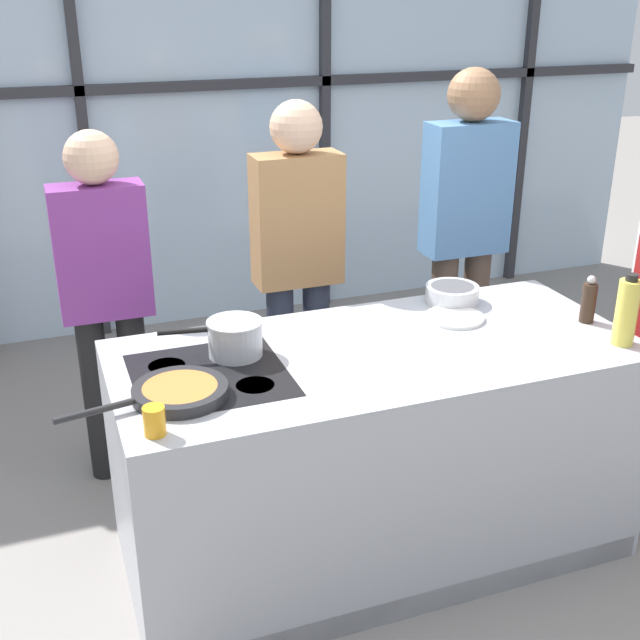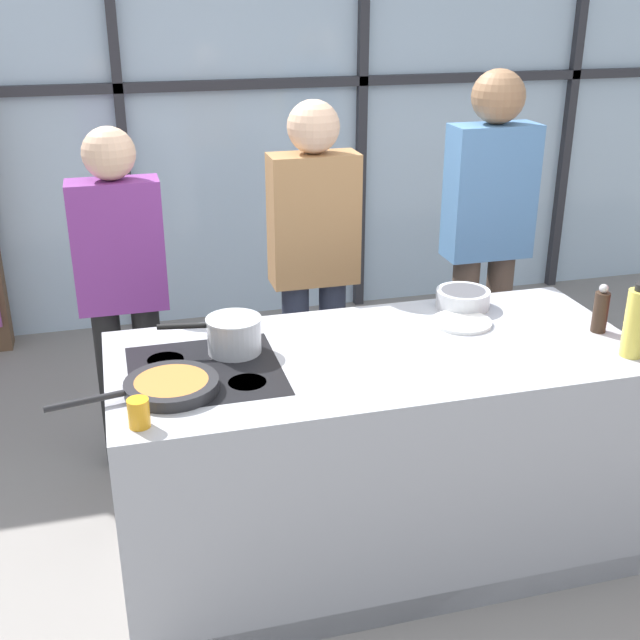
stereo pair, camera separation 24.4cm
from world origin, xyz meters
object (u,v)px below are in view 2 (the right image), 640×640
(oil_bottle, at_px, (636,322))
(mixing_bowl, at_px, (463,298))
(spectator_center_left, at_px, (314,256))
(spectator_center_right, at_px, (487,228))
(white_plate, at_px, (462,322))
(pepper_grinder, at_px, (601,310))
(saucepan, at_px, (233,334))
(spectator_far_left, at_px, (122,282))
(frying_pan, at_px, (169,386))
(juice_glass_near, at_px, (139,413))

(oil_bottle, bearing_deg, mixing_bowl, 123.22)
(spectator_center_left, height_order, spectator_center_right, spectator_center_right)
(spectator_center_left, relative_size, white_plate, 7.09)
(pepper_grinder, bearing_deg, saucepan, 172.55)
(spectator_far_left, height_order, frying_pan, spectator_far_left)
(frying_pan, height_order, juice_glass_near, juice_glass_near)
(white_plate, bearing_deg, saucepan, -178.58)
(frying_pan, relative_size, juice_glass_near, 6.07)
(mixing_bowl, height_order, juice_glass_near, juice_glass_near)
(white_plate, distance_m, mixing_bowl, 0.19)
(spectator_center_right, xyz_separation_m, frying_pan, (-1.63, -1.03, -0.12))
(juice_glass_near, bearing_deg, oil_bottle, 1.73)
(oil_bottle, bearing_deg, spectator_center_left, 126.20)
(frying_pan, distance_m, saucepan, 0.36)
(spectator_far_left, distance_m, frying_pan, 1.04)
(mixing_bowl, relative_size, oil_bottle, 0.81)
(white_plate, xyz_separation_m, pepper_grinder, (0.47, -0.20, 0.08))
(saucepan, bearing_deg, spectator_center_left, 57.19)
(spectator_far_left, height_order, pepper_grinder, spectator_far_left)
(spectator_center_right, xyz_separation_m, mixing_bowl, (-0.39, -0.59, -0.10))
(spectator_far_left, bearing_deg, pepper_grinder, 151.14)
(spectator_center_left, bearing_deg, saucepan, 57.19)
(mixing_bowl, xyz_separation_m, pepper_grinder, (0.40, -0.37, 0.05))
(saucepan, bearing_deg, pepper_grinder, -7.45)
(spectator_center_right, bearing_deg, juice_glass_near, 35.45)
(frying_pan, distance_m, oil_bottle, 1.64)
(spectator_center_right, height_order, white_plate, spectator_center_right)
(saucepan, relative_size, juice_glass_near, 4.06)
(spectator_far_left, height_order, white_plate, spectator_far_left)
(pepper_grinder, height_order, juice_glass_near, pepper_grinder)
(spectator_far_left, relative_size, frying_pan, 2.86)
(mixing_bowl, distance_m, juice_glass_near, 1.49)
(mixing_bowl, bearing_deg, saucepan, -169.14)
(saucepan, xyz_separation_m, pepper_grinder, (1.38, -0.18, 0.02))
(spectator_center_left, xyz_separation_m, spectator_center_right, (0.87, 0.00, 0.07))
(spectator_far_left, height_order, spectator_center_left, spectator_center_left)
(spectator_center_left, relative_size, frying_pan, 3.00)
(spectator_center_right, height_order, pepper_grinder, spectator_center_right)
(frying_pan, height_order, oil_bottle, oil_bottle)
(saucepan, bearing_deg, spectator_center_right, 29.64)
(oil_bottle, xyz_separation_m, pepper_grinder, (0.01, 0.22, -0.04))
(saucepan, xyz_separation_m, juice_glass_near, (-0.36, -0.45, -0.02))
(spectator_far_left, bearing_deg, spectator_center_right, -180.00)
(frying_pan, bearing_deg, oil_bottle, -5.29)
(spectator_center_left, relative_size, spectator_center_right, 0.94)
(frying_pan, bearing_deg, mixing_bowl, 19.57)
(pepper_grinder, bearing_deg, white_plate, 156.85)
(oil_bottle, bearing_deg, pepper_grinder, 87.41)
(white_plate, xyz_separation_m, mixing_bowl, (0.08, 0.17, 0.03))
(spectator_far_left, height_order, juice_glass_near, spectator_far_left)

